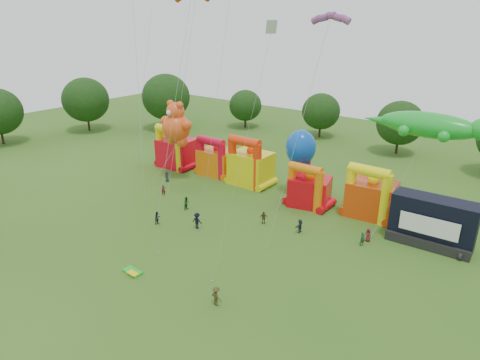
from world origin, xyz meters
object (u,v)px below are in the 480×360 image
Objects in this scene: gecko_kite at (410,163)px; teddy_bear_kite at (173,136)px; spectator_0 at (167,176)px; bouncy_castle_2 at (250,166)px; bouncy_castle_0 at (176,151)px; spectator_4 at (264,218)px; stage_trailer at (433,222)px; octopus_kite at (299,156)px.

teddy_bear_kite is at bearing -172.43° from gecko_kite.
spectator_0 is at bearing -170.19° from gecko_kite.
bouncy_castle_0 is at bearing -176.02° from bouncy_castle_2.
spectator_4 reaches higher than spectator_0.
spectator_0 is at bearing -173.46° from stage_trailer.
gecko_kite reaches higher than bouncy_castle_0.
teddy_bear_kite is (4.24, -4.38, 4.13)m from bouncy_castle_0.
teddy_bear_kite is 20.68m from spectator_4.
gecko_kite reaches higher than spectator_0.
teddy_bear_kite is 0.88× the size of gecko_kite.
spectator_4 is (-17.24, -7.02, -1.83)m from stage_trailer.
stage_trailer reaches higher than spectator_0.
stage_trailer is 19.11m from octopus_kite.
octopus_kite is at bearing 18.51° from teddy_bear_kite.
teddy_bear_kite reaches higher than stage_trailer.
bouncy_castle_0 is 40.83m from stage_trailer.
bouncy_castle_0 is 7.20m from spectator_0.
octopus_kite is at bearing 4.62° from bouncy_castle_2.
stage_trailer is at bearing -9.65° from octopus_kite.
spectator_0 is (-33.29, -5.75, -7.44)m from gecko_kite.
spectator_0 is at bearing -46.17° from spectator_4.
bouncy_castle_2 is 0.80× the size of octopus_kite.
stage_trailer is at bearing -2.15° from bouncy_castle_0.
gecko_kite is 17.69m from spectator_4.
gecko_kite is (37.15, -0.01, 5.50)m from bouncy_castle_0.
spectator_4 is (-13.59, -8.54, -7.43)m from gecko_kite.
spectator_4 is at bearing -12.16° from teddy_bear_kite.
gecko_kite is 34.59m from spectator_0.
spectator_4 is (19.70, -2.79, 0.01)m from spectator_0.
spectator_4 is (1.36, -10.18, -4.90)m from octopus_kite.
gecko_kite is at bearing -2.56° from bouncy_castle_2.
teddy_bear_kite is 7.52× the size of spectator_4.
bouncy_castle_2 is 8.29m from octopus_kite.
octopus_kite is at bearing 4.20° from bouncy_castle_0.
bouncy_castle_0 is 7.37m from teddy_bear_kite.
bouncy_castle_2 is 4.69× the size of spectator_0.
teddy_bear_kite reaches higher than bouncy_castle_2.
bouncy_castle_0 is 4.52× the size of spectator_0.
bouncy_castle_0 is 25.14m from spectator_4.
gecko_kite is 8.66× the size of spectator_0.
bouncy_castle_0 is at bearing -58.06° from spectator_4.
stage_trailer is 0.63× the size of gecko_kite.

